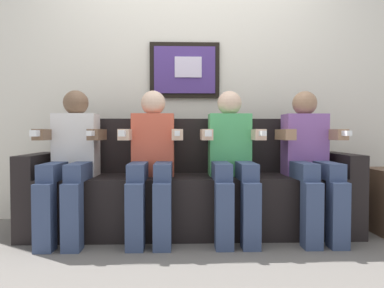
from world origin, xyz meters
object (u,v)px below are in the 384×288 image
(person_leftmost, at_px, (71,157))
(person_right_center, at_px, (232,156))
(person_rightmost, at_px, (310,156))
(couch, at_px, (191,192))
(person_left_center, at_px, (152,157))

(person_leftmost, height_order, person_right_center, same)
(person_rightmost, bearing_deg, couch, 169.30)
(person_left_center, relative_size, person_rightmost, 1.00)
(person_leftmost, distance_m, person_right_center, 1.19)
(person_left_center, xyz_separation_m, person_rightmost, (1.19, 0.00, -0.00))
(person_left_center, bearing_deg, couch, 29.62)
(person_right_center, bearing_deg, person_leftmost, 180.00)
(person_leftmost, xyz_separation_m, person_right_center, (1.19, 0.00, 0.00))
(couch, bearing_deg, person_left_center, -150.38)
(couch, distance_m, person_rightmost, 0.95)
(couch, xyz_separation_m, person_left_center, (-0.30, -0.17, 0.29))
(person_left_center, bearing_deg, person_leftmost, 180.00)
(couch, bearing_deg, person_leftmost, -169.27)
(couch, xyz_separation_m, person_right_center, (0.30, -0.17, 0.29))
(couch, distance_m, person_right_center, 0.45)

